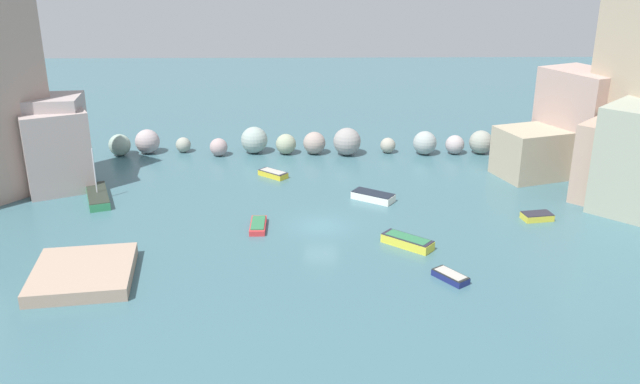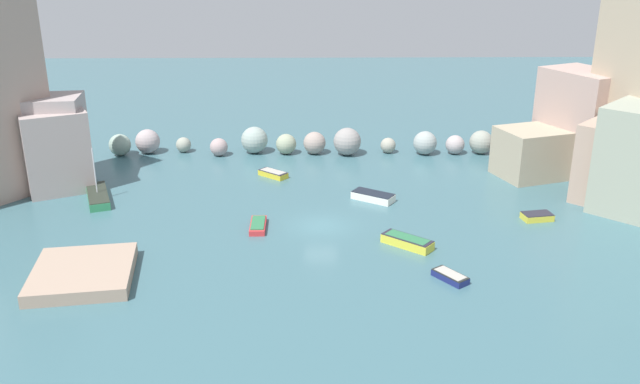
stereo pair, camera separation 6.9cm
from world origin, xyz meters
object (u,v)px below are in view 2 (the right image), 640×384
at_px(moored_boat_0, 450,276).
at_px(stone_dock, 83,273).
at_px(moored_boat_3, 98,196).
at_px(moored_boat_7, 407,241).
at_px(moored_boat_5, 373,196).
at_px(moored_boat_1, 69,263).
at_px(moored_boat_6, 273,174).
at_px(moored_boat_2, 258,225).
at_px(moored_boat_4, 537,216).

bearing_deg(moored_boat_0, stone_dock, -127.30).
xyz_separation_m(stone_dock, moored_boat_3, (-3.25, 14.13, -0.06)).
relative_size(stone_dock, moored_boat_7, 1.84).
bearing_deg(moored_boat_5, moored_boat_1, 62.49).
height_order(moored_boat_0, moored_boat_6, moored_boat_6).
distance_m(moored_boat_1, moored_boat_2, 13.56).
relative_size(moored_boat_1, moored_boat_3, 0.46).
height_order(moored_boat_1, moored_boat_4, moored_boat_4).
relative_size(moored_boat_0, moored_boat_6, 0.89).
relative_size(stone_dock, moored_boat_0, 2.65).
xyz_separation_m(moored_boat_3, moored_boat_5, (23.01, -0.42, -0.03)).
bearing_deg(moored_boat_1, moored_boat_6, -126.28).
bearing_deg(moored_boat_7, moored_boat_5, -40.48).
relative_size(moored_boat_0, moored_boat_4, 1.04).
xyz_separation_m(moored_boat_2, moored_boat_6, (0.54, 11.87, 0.06)).
height_order(moored_boat_2, moored_boat_6, moored_boat_6).
height_order(moored_boat_3, moored_boat_6, moored_boat_3).
height_order(moored_boat_1, moored_boat_3, moored_boat_3).
bearing_deg(moored_boat_2, moored_boat_6, -3.05).
bearing_deg(moored_boat_0, moored_boat_4, 102.18).
bearing_deg(moored_boat_4, moored_boat_3, -17.27).
height_order(moored_boat_4, moored_boat_7, moored_boat_7).
distance_m(moored_boat_0, moored_boat_6, 23.76).
bearing_deg(stone_dock, moored_boat_7, 12.22).
relative_size(moored_boat_4, moored_boat_7, 0.67).
bearing_deg(moored_boat_2, stone_dock, 126.65).
bearing_deg(stone_dock, moored_boat_4, 16.14).
xyz_separation_m(moored_boat_3, moored_boat_7, (24.62, -9.51, 0.01)).
bearing_deg(stone_dock, moored_boat_3, 102.94).
height_order(moored_boat_2, moored_boat_5, moored_boat_5).
height_order(moored_boat_3, moored_boat_7, moored_boat_3).
xyz_separation_m(moored_boat_1, moored_boat_7, (22.85, 2.84, 0.10)).
bearing_deg(moored_boat_2, moored_boat_5, -58.52).
bearing_deg(moored_boat_6, moored_boat_4, 13.91).
height_order(moored_boat_0, moored_boat_3, moored_boat_3).
bearing_deg(moored_boat_0, moored_boat_7, 165.67).
bearing_deg(moored_boat_7, moored_boat_4, -117.00).
bearing_deg(moored_boat_2, moored_boat_1, 116.78).
xyz_separation_m(stone_dock, moored_boat_7, (21.37, 4.63, -0.05)).
bearing_deg(moored_boat_6, moored_boat_2, -52.00).
bearing_deg(moored_boat_6, moored_boat_3, -117.65).
bearing_deg(moored_boat_7, moored_boat_6, -16.54).
bearing_deg(moored_boat_6, moored_boat_5, 5.24).
distance_m(moored_boat_2, moored_boat_5, 10.83).
relative_size(moored_boat_2, moored_boat_6, 1.09).
bearing_deg(moored_boat_1, moored_boat_4, -168.79).
bearing_deg(moored_boat_1, moored_boat_5, -152.08).
xyz_separation_m(moored_boat_2, moored_boat_7, (10.79, -3.37, 0.13)).
xyz_separation_m(moored_boat_1, moored_boat_6, (12.60, 18.07, 0.02)).
height_order(moored_boat_2, moored_boat_7, moored_boat_7).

